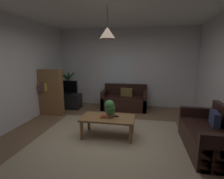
{
  "coord_description": "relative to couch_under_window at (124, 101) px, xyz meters",
  "views": [
    {
      "loc": [
        0.69,
        -3.35,
        1.77
      ],
      "look_at": [
        0.0,
        0.3,
        1.05
      ],
      "focal_mm": 27.29,
      "sensor_mm": 36.0,
      "label": 1
    }
  ],
  "objects": [
    {
      "name": "rug",
      "position": [
        -0.06,
        -2.49,
        -0.27
      ],
      "size": [
        3.17,
        3.03,
        0.01
      ],
      "primitive_type": "cube",
      "color": "tan",
      "rests_on": "ground"
    },
    {
      "name": "tv",
      "position": [
        -1.95,
        -0.31,
        0.46
      ],
      "size": [
        0.75,
        0.16,
        0.47
      ],
      "color": "black",
      "rests_on": "tv_stand"
    },
    {
      "name": "potted_plant_on_table",
      "position": [
        -0.08,
        -2.14,
        0.38
      ],
      "size": [
        0.24,
        0.24,
        0.39
      ],
      "color": "brown",
      "rests_on": "coffee_table"
    },
    {
      "name": "tv_stand",
      "position": [
        -1.95,
        -0.29,
        -0.03
      ],
      "size": [
        0.9,
        0.44,
        0.5
      ],
      "primitive_type": "cube",
      "color": "black",
      "rests_on": "ground"
    },
    {
      "name": "remote_on_table_0",
      "position": [
        0.02,
        -2.08,
        0.19
      ],
      "size": [
        0.16,
        0.06,
        0.02
      ],
      "primitive_type": "cube",
      "rotation": [
        0.0,
        0.0,
        4.62
      ],
      "color": "black",
      "rests_on": "coffee_table"
    },
    {
      "name": "wall_back",
      "position": [
        -0.06,
        0.49,
        1.1
      ],
      "size": [
        5.0,
        0.06,
        2.76
      ],
      "primitive_type": "cube",
      "color": "silver",
      "rests_on": "ground"
    },
    {
      "name": "coffee_table",
      "position": [
        -0.13,
        -2.15,
        0.11
      ],
      "size": [
        1.17,
        0.62,
        0.45
      ],
      "color": "olive",
      "rests_on": "ground"
    },
    {
      "name": "window_pane",
      "position": [
        -0.34,
        0.46,
        0.94
      ],
      "size": [
        1.07,
        0.01,
        1.15
      ],
      "primitive_type": "cube",
      "color": "white"
    },
    {
      "name": "couch_under_window",
      "position": [
        0.0,
        0.0,
        0.0
      ],
      "size": [
        1.49,
        0.8,
        0.82
      ],
      "color": "black",
      "rests_on": "ground"
    },
    {
      "name": "couch_right_side",
      "position": [
        1.91,
        -2.35,
        -0.0
      ],
      "size": [
        0.8,
        1.51,
        0.82
      ],
      "rotation": [
        0.0,
        0.0,
        -1.57
      ],
      "color": "black",
      "rests_on": "ground"
    },
    {
      "name": "book_on_table_1",
      "position": [
        -0.22,
        -2.19,
        0.21
      ],
      "size": [
        0.14,
        0.14,
        0.02
      ],
      "primitive_type": "cube",
      "rotation": [
        0.0,
        0.0,
        0.22
      ],
      "color": "#B22D2D",
      "rests_on": "coffee_table"
    },
    {
      "name": "ceiling",
      "position": [
        -0.06,
        -2.29,
        2.49
      ],
      "size": [
        4.88,
        5.51,
        0.02
      ],
      "primitive_type": "cube",
      "color": "white"
    },
    {
      "name": "wall_left",
      "position": [
        -2.53,
        -2.29,
        1.1
      ],
      "size": [
        0.06,
        5.51,
        2.76
      ],
      "primitive_type": "cube",
      "color": "silver",
      "rests_on": "ground"
    },
    {
      "name": "potted_palm_corner",
      "position": [
        -2.12,
        0.15,
        0.33
      ],
      "size": [
        0.75,
        0.74,
        1.34
      ],
      "color": "#B77051",
      "rests_on": "ground"
    },
    {
      "name": "floor",
      "position": [
        -0.06,
        -2.29,
        -0.29
      ],
      "size": [
        4.88,
        5.51,
        0.02
      ],
      "primitive_type": "cube",
      "color": "brown",
      "rests_on": "ground"
    },
    {
      "name": "bookshelf_corner",
      "position": [
        -2.14,
        -1.01,
        0.43
      ],
      "size": [
        0.7,
        0.31,
        1.4
      ],
      "color": "olive",
      "rests_on": "ground"
    },
    {
      "name": "book_on_table_0",
      "position": [
        -0.22,
        -2.2,
        0.19
      ],
      "size": [
        0.16,
        0.08,
        0.02
      ],
      "primitive_type": "cube",
      "rotation": [
        0.0,
        0.0,
        0.02
      ],
      "color": "gold",
      "rests_on": "coffee_table"
    },
    {
      "name": "pendant_lamp",
      "position": [
        -0.13,
        -2.15,
        1.96
      ],
      "size": [
        0.32,
        0.32,
        0.63
      ],
      "color": "black"
    }
  ]
}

